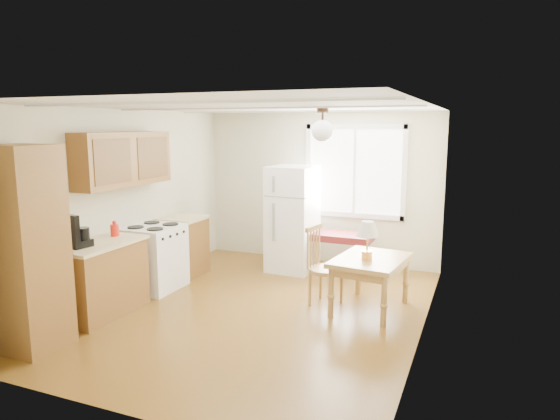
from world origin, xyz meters
The scene contains 11 objects.
room_shell centered at (0.00, 0.00, 1.25)m, with size 4.60×5.60×2.62m.
kitchen_run centered at (-1.72, -0.63, 0.84)m, with size 0.65×3.40×2.20m.
window_unit centered at (0.60, 2.47, 1.55)m, with size 1.64×0.05×1.51m.
pendant_light centered at (0.70, 0.40, 2.24)m, with size 0.26×0.26×0.40m.
refrigerator centered at (-0.21, 1.79, 0.83)m, with size 0.72×0.73×1.66m.
bench centered at (0.34, 1.90, 0.57)m, with size 1.38×0.52×0.64m.
dining_table centered at (1.30, 0.56, 0.56)m, with size 0.92×1.15×0.66m.
chair centered at (0.65, 0.53, 0.58)m, with size 0.46×0.45×1.01m.
table_lamp centered at (1.27, 0.46, 1.01)m, with size 0.27×0.27×0.48m.
coffee_maker centered at (-1.72, -1.14, 1.04)m, with size 0.24×0.28×0.39m.
kettle centered at (-1.75, -0.50, 0.98)m, with size 0.10×0.10×0.20m.
Camera 1 is at (2.54, -5.41, 2.29)m, focal length 32.00 mm.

